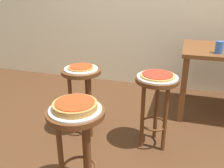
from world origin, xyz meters
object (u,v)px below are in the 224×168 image
Objects in this scene: stool_foreground at (77,135)px; cup_near_edge at (219,47)px; serving_plate_middle at (157,77)px; pizza_middle at (157,75)px; pizza_foreground at (75,105)px; stool_leftside at (82,87)px; serving_plate_leftside at (81,69)px; stool_middle at (156,97)px; serving_plate_foreground at (75,109)px; pizza_leftside at (81,67)px.

cup_near_edge is (0.93, 1.35, 0.33)m from stool_foreground.
pizza_middle reaches higher than serving_plate_middle.
pizza_foreground is 0.80× the size of serving_plate_middle.
pizza_foreground is at bearing -68.83° from stool_leftside.
cup_near_edge reaches higher than serving_plate_leftside.
serving_plate_middle is at bearing 0.00° from pizza_middle.
cup_near_edge is (1.22, 0.61, 0.15)m from serving_plate_leftside.
stool_foreground is 0.84m from stool_middle.
serving_plate_foreground is at bearing -68.83° from serving_plate_leftside.
cup_near_edge reaches higher than serving_plate_foreground.
pizza_foreground is 0.95× the size of pizza_middle.
stool_foreground is at bearing -68.83° from stool_leftside.
pizza_middle reaches higher than stool_leftside.
stool_middle is (0.41, 0.73, -0.18)m from serving_plate_foreground.
pizza_middle and pizza_leftside have the same top height.
serving_plate_leftside is at bearing 179.05° from stool_middle.
cup_near_edge reaches higher than stool_middle.
serving_plate_foreground is 0.84m from pizza_middle.
stool_leftside is 1.40m from cup_near_edge.
pizza_foreground is 0.84m from serving_plate_middle.
stool_leftside is at bearing 0.00° from pizza_leftside.
cup_near_edge is at bearing 55.43° from serving_plate_foreground.
stool_middle is at bearing 60.51° from stool_foreground.
pizza_foreground is 0.42× the size of stool_middle.
serving_plate_leftside is (-0.70, 0.01, -0.02)m from pizza_middle.
stool_middle is 1.00× the size of stool_leftside.
serving_plate_foreground is at bearing 82.87° from stool_foreground.
stool_leftside is at bearing 179.05° from pizza_middle.
stool_middle is at bearing -90.00° from pizza_middle.
pizza_leftside is (-0.70, 0.01, -0.00)m from pizza_middle.
pizza_foreground reaches higher than serving_plate_middle.
stool_middle is at bearing -0.95° from serving_plate_leftside.
pizza_foreground is 0.86m from stool_middle.
pizza_middle is at bearing 0.00° from serving_plate_middle.
stool_foreground is at bearing -68.83° from pizza_leftside.
pizza_foreground is at bearing -124.57° from cup_near_edge.
pizza_middle reaches higher than stool_middle.
pizza_middle is (0.41, 0.73, 0.20)m from stool_foreground.
pizza_leftside is at bearing 111.17° from stool_foreground.
pizza_foreground reaches higher than pizza_middle.
pizza_foreground is at bearing -119.49° from pizza_middle.
serving_plate_foreground is 1.64m from cup_near_edge.
serving_plate_middle is (0.41, 0.73, -0.03)m from pizza_foreground.
cup_near_edge is (0.52, 0.62, 0.33)m from stool_middle.
stool_middle is at bearing -0.95° from pizza_leftside.
pizza_foreground is 0.82m from stool_leftside.
cup_near_edge is at bearing 26.55° from pizza_leftside.
serving_plate_middle is at bearing 60.51° from serving_plate_foreground.
pizza_middle is at bearing 60.51° from stool_foreground.
stool_leftside is at bearing 111.17° from serving_plate_foreground.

